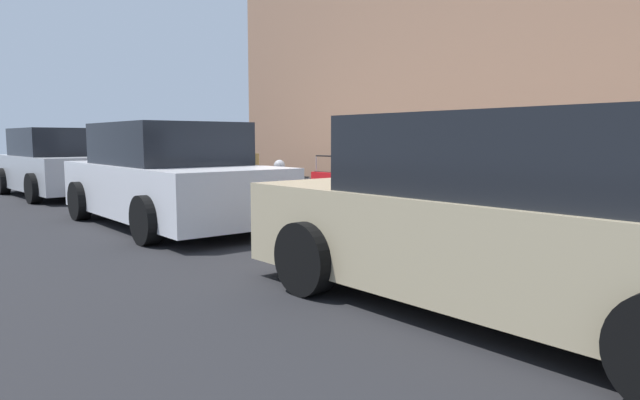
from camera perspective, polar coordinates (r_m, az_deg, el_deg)
The scene contains 16 objects.
ground_plane at distance 8.77m, azimuth -0.61°, elevation -2.56°, with size 40.00×40.00×0.00m, color black.
sidewalk_curb at distance 10.54m, azimuth 9.83°, elevation -0.78°, with size 18.00×5.00×0.14m, color #ADA89E.
suitcase_red_0 at distance 7.10m, azimuth 20.48°, elevation -1.42°, with size 0.49×0.24×0.67m.
suitcase_black_1 at distance 7.35m, azimuth 16.47°, elevation -1.40°, with size 0.49×0.22×0.57m.
suitcase_teal_2 at distance 7.59m, azimuth 12.86°, elevation -0.77°, with size 0.43×0.20×0.65m.
suitcase_maroon_3 at distance 7.99m, azimuth 10.52°, elevation 0.18°, with size 0.43×0.22×1.01m.
suitcase_olive_4 at distance 8.29m, azimuth 7.49°, elevation -0.21°, with size 0.46×0.21×0.84m.
suitcase_silver_5 at distance 8.60m, azimuth 5.01°, elevation 0.55°, with size 0.36×0.22×0.91m.
suitcase_navy_6 at distance 8.97m, azimuth 2.88°, elevation 0.42°, with size 0.48×0.21×0.83m.
suitcase_red_7 at distance 9.38m, azimuth 0.50°, elevation 0.90°, with size 0.50×0.20×0.94m.
suitcase_black_8 at distance 9.77m, azimuth -1.92°, elevation 0.68°, with size 0.47×0.28×0.56m.
fire_hydrant at distance 10.35m, azimuth -4.15°, elevation 1.95°, with size 0.39×0.21×0.82m.
bollard_post at distance 10.72m, azimuth -6.61°, elevation 2.27°, with size 0.15×0.15×0.93m, color brown.
parked_car_beige_0 at distance 4.54m, azimuth 19.10°, elevation -1.98°, with size 4.58×2.05×1.53m.
parked_car_white_1 at distance 9.04m, azimuth -15.24°, elevation 2.24°, with size 4.64×2.19×1.59m.
parked_car_silver_2 at distance 14.50m, azimuth -25.27°, elevation 3.29°, with size 4.24×2.00×1.58m.
Camera 1 is at (-6.62, 5.60, 1.35)m, focal length 31.37 mm.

